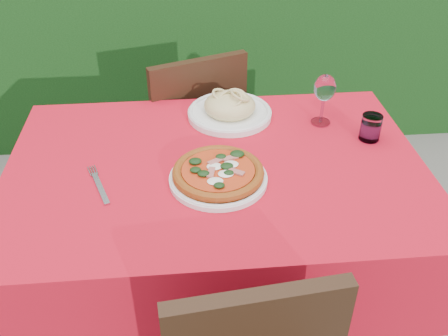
{
  "coord_description": "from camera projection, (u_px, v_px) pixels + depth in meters",
  "views": [
    {
      "loc": [
        -0.09,
        -1.23,
        1.61
      ],
      "look_at": [
        0.02,
        -0.05,
        0.77
      ],
      "focal_mm": 40.0,
      "sensor_mm": 36.0,
      "label": 1
    }
  ],
  "objects": [
    {
      "name": "wine_glass",
      "position": [
        325.0,
        90.0,
        1.63
      ],
      "size": [
        0.07,
        0.07,
        0.18
      ],
      "color": "white",
      "rests_on": "dining_table"
    },
    {
      "name": "water_glass",
      "position": [
        370.0,
        129.0,
        1.6
      ],
      "size": [
        0.07,
        0.07,
        0.09
      ],
      "color": "silver",
      "rests_on": "dining_table"
    },
    {
      "name": "dining_table",
      "position": [
        216.0,
        203.0,
        1.59
      ],
      "size": [
        1.26,
        0.86,
        0.75
      ],
      "color": "#452F16",
      "rests_on": "ground"
    },
    {
      "name": "ground",
      "position": [
        218.0,
        322.0,
        1.93
      ],
      "size": [
        60.0,
        60.0,
        0.0
      ],
      "primitive_type": "plane",
      "color": "#68635E",
      "rests_on": "ground"
    },
    {
      "name": "fork",
      "position": [
        101.0,
        188.0,
        1.4
      ],
      "size": [
        0.1,
        0.21,
        0.01
      ],
      "primitive_type": "cube",
      "rotation": [
        0.0,
        0.0,
        0.35
      ],
      "color": "#ADACB3",
      "rests_on": "dining_table"
    },
    {
      "name": "pasta_plate",
      "position": [
        230.0,
        109.0,
        1.72
      ],
      "size": [
        0.29,
        0.29,
        0.08
      ],
      "rotation": [
        0.0,
        0.0,
        -0.01
      ],
      "color": "white",
      "rests_on": "dining_table"
    },
    {
      "name": "chair_far",
      "position": [
        192.0,
        134.0,
        2.12
      ],
      "size": [
        0.5,
        0.5,
        0.87
      ],
      "rotation": [
        0.0,
        0.0,
        3.5
      ],
      "color": "black",
      "rests_on": "ground"
    },
    {
      "name": "pizza_plate",
      "position": [
        218.0,
        174.0,
        1.42
      ],
      "size": [
        0.29,
        0.29,
        0.05
      ],
      "rotation": [
        0.0,
        0.0,
        0.13
      ],
      "color": "white",
      "rests_on": "dining_table"
    }
  ]
}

